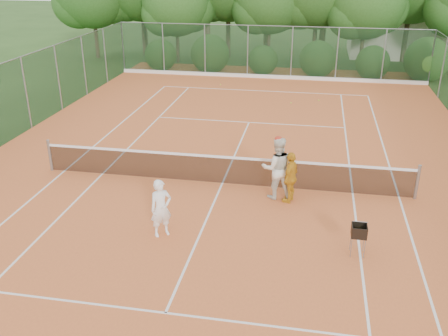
{
  "coord_description": "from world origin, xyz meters",
  "views": [
    {
      "loc": [
        2.69,
        -14.31,
        6.88
      ],
      "look_at": [
        0.28,
        -1.2,
        1.1
      ],
      "focal_mm": 40.0,
      "sensor_mm": 36.0,
      "label": 1
    }
  ],
  "objects_px": {
    "player_white": "(161,208)",
    "player_yellow": "(291,177)",
    "player_center_grp": "(277,168)",
    "ball_hopper": "(359,231)"
  },
  "relations": [
    {
      "from": "player_yellow",
      "to": "ball_hopper",
      "type": "bearing_deg",
      "value": 52.13
    },
    {
      "from": "player_center_grp",
      "to": "ball_hopper",
      "type": "xyz_separation_m",
      "value": [
        2.24,
        -2.78,
        -0.33
      ]
    },
    {
      "from": "ball_hopper",
      "to": "player_yellow",
      "type": "bearing_deg",
      "value": 135.55
    },
    {
      "from": "player_white",
      "to": "player_center_grp",
      "type": "distance_m",
      "value": 3.9
    },
    {
      "from": "player_center_grp",
      "to": "player_yellow",
      "type": "height_order",
      "value": "player_center_grp"
    },
    {
      "from": "player_white",
      "to": "player_yellow",
      "type": "height_order",
      "value": "same"
    },
    {
      "from": "player_white",
      "to": "player_yellow",
      "type": "distance_m",
      "value": 4.08
    },
    {
      "from": "player_center_grp",
      "to": "ball_hopper",
      "type": "bearing_deg",
      "value": -51.12
    },
    {
      "from": "player_center_grp",
      "to": "player_white",
      "type": "bearing_deg",
      "value": -135.08
    },
    {
      "from": "ball_hopper",
      "to": "player_white",
      "type": "bearing_deg",
      "value": -169.85
    }
  ]
}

